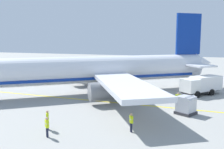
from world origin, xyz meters
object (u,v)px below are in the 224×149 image
Objects in this scene: crew_loader_right at (47,118)px; crew_supervisor at (131,121)px; service_truck_baggage at (201,84)px; crew_loader_left at (178,99)px; airliner_foreground at (92,70)px; crew_marshaller at (47,126)px; cargo_container_near at (186,105)px.

crew_loader_right is 7.25m from crew_supervisor.
crew_loader_left is (-8.17, 2.37, -0.44)m from service_truck_baggage.
crew_loader_left is at bearing 163.81° from service_truck_baggage.
airliner_foreground is 21.07× the size of crew_supervisor.
service_truck_baggage is at bearing -28.16° from crew_marshaller.
crew_loader_right is (-14.83, -2.58, -2.37)m from airliner_foreground.
crew_supervisor is at bearing -143.32° from airliner_foreground.
airliner_foreground is 14.41× the size of cargo_container_near.
crew_loader_left is 1.01× the size of crew_loader_right.
crew_marshaller is at bearing 151.84° from service_truck_baggage.
crew_marshaller is at bearing 119.95° from crew_supervisor.
cargo_container_near is at bearing -50.51° from crew_loader_right.
crew_loader_right is at bearing 106.17° from crew_supervisor.
service_truck_baggage is at bearing -16.19° from crew_loader_left.
crew_loader_left is at bearing -40.75° from crew_loader_right.
crew_loader_left is at bearing 24.04° from cargo_container_near.
cargo_container_near is at bearing -43.67° from crew_marshaller.
airliner_foreground reaches higher than cargo_container_near.
service_truck_baggage is 3.58× the size of crew_loader_right.
crew_supervisor is (-9.41, 2.88, -0.07)m from crew_loader_left.
crew_loader_left reaches higher than crew_supervisor.
crew_loader_left is 9.84m from crew_supervisor.
crew_supervisor is at bearing 163.35° from service_truck_baggage.
airliner_foreground reaches higher than crew_loader_right.
service_truck_baggage reaches higher than crew_supervisor.
cargo_container_near is 14.45m from crew_marshaller.
cargo_container_near reaches higher than crew_supervisor.
service_truck_baggage is (4.77, -14.80, -1.91)m from airliner_foreground.
service_truck_baggage reaches higher than crew_loader_right.
airliner_foreground reaches higher than service_truck_baggage.
airliner_foreground reaches higher than crew_marshaller.
service_truck_baggage is at bearing -72.13° from airliner_foreground.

